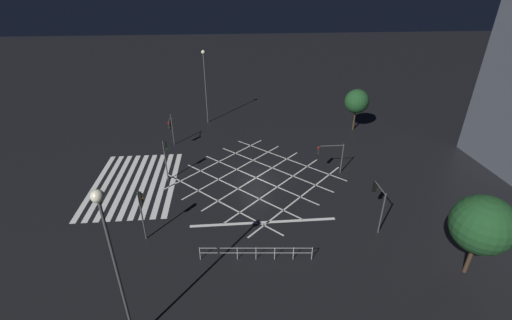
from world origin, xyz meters
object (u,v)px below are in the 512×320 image
traffic_light_sw_main (171,126)px  street_lamp_east (205,75)px  traffic_light_ne_main (378,196)px  street_tree_far (357,101)px  traffic_light_se_cross (141,206)px  traffic_light_median_south (165,153)px  traffic_light_median_north (328,152)px  street_lamp_west (109,240)px  street_tree_near (482,225)px

traffic_light_sw_main → street_lamp_east: 9.39m
traffic_light_ne_main → street_tree_far: size_ratio=0.68×
traffic_light_sw_main → street_tree_far: (-3.66, 22.56, 1.05)m
traffic_light_ne_main → traffic_light_se_cross: bearing=91.1°
traffic_light_se_cross → traffic_light_median_south: 8.52m
traffic_light_median_north → traffic_light_ne_main: bearing=101.0°
traffic_light_se_cross → street_tree_far: bearing=40.6°
traffic_light_se_cross → traffic_light_ne_main: size_ratio=1.16×
street_lamp_east → street_lamp_west: 31.89m
traffic_light_median_south → traffic_light_median_north: (0.09, 15.57, -0.61)m
street_tree_near → street_tree_far: 24.47m
traffic_light_sw_main → traffic_light_median_north: 17.61m
traffic_light_ne_main → street_tree_far: bearing=-14.6°
traffic_light_median_north → street_tree_far: (-10.85, 6.50, 1.43)m
traffic_light_median_north → traffic_light_ne_main: (8.09, 1.58, 0.27)m
traffic_light_median_south → street_lamp_east: size_ratio=0.44×
street_lamp_east → street_tree_far: 19.49m
traffic_light_sw_main → street_tree_near: size_ratio=0.64×
traffic_light_sw_main → street_lamp_east: street_lamp_east is taller
traffic_light_median_north → street_tree_near: size_ratio=0.55×
traffic_light_sw_main → street_tree_far: 22.88m
traffic_light_sw_main → traffic_light_median_south: 7.13m
traffic_light_sw_main → street_lamp_east: size_ratio=0.39×
traffic_light_median_south → traffic_light_ne_main: traffic_light_median_south is taller
street_tree_far → traffic_light_median_north: bearing=-30.9°
traffic_light_median_south → traffic_light_ne_main: bearing=-25.5°
traffic_light_se_cross → street_lamp_east: 23.95m
traffic_light_median_north → street_tree_far: 12.73m
traffic_light_se_cross → traffic_light_median_north: traffic_light_se_cross is taller
traffic_light_sw_main → street_tree_far: bearing=99.2°
traffic_light_median_north → street_lamp_west: bearing=48.0°
traffic_light_sw_main → street_tree_far: street_tree_far is taller
traffic_light_median_north → street_tree_near: street_tree_near is taller
street_tree_near → traffic_light_median_south: bearing=-122.7°
traffic_light_ne_main → street_tree_far: (-18.95, 4.92, 1.16)m
traffic_light_median_north → street_tree_near: (13.60, 5.74, 1.57)m
traffic_light_median_south → street_lamp_west: bearing=-88.4°
street_lamp_east → street_tree_near: size_ratio=1.64×
street_tree_near → street_lamp_west: bearing=-81.4°
traffic_light_median_south → street_lamp_east: 15.64m
traffic_light_sw_main → traffic_light_ne_main: size_ratio=1.04×
traffic_light_sw_main → traffic_light_se_cross: size_ratio=0.90×
traffic_light_se_cross → traffic_light_median_north: bearing=27.7°
traffic_light_se_cross → street_tree_near: bearing=-13.4°
traffic_light_ne_main → street_tree_near: bearing=-142.9°
traffic_light_median_south → street_tree_near: bearing=-32.7°
street_tree_near → traffic_light_ne_main: bearing=-142.9°
traffic_light_ne_main → street_lamp_east: street_lamp_east is taller
traffic_light_se_cross → traffic_light_median_south: size_ratio=1.00×
traffic_light_median_north → street_tree_near: bearing=112.9°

